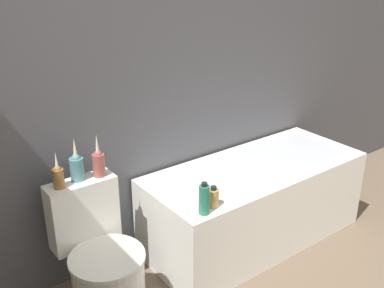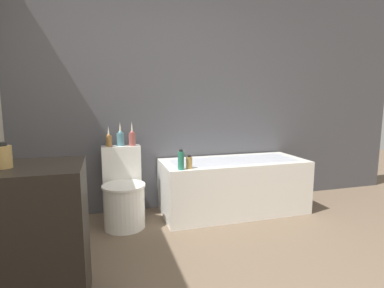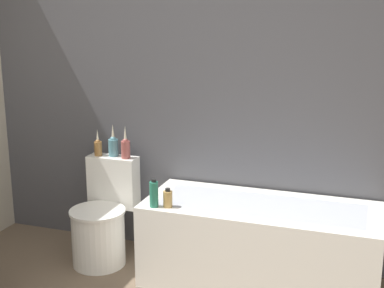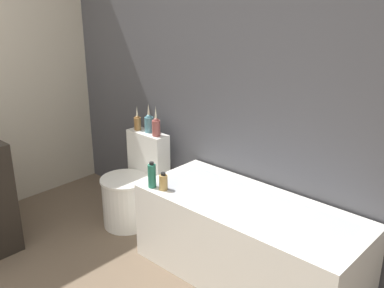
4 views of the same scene
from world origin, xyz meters
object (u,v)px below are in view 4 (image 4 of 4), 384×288
(vase_silver, at_px, (149,122))
(shampoo_bottle_tall, at_px, (152,176))
(shampoo_bottle_short, at_px, (163,182))
(vase_bronze, at_px, (156,126))
(vase_gold, at_px, (137,122))
(toilet, at_px, (132,189))
(bathtub, at_px, (248,241))

(vase_silver, height_order, shampoo_bottle_tall, vase_silver)
(vase_silver, relative_size, shampoo_bottle_short, 1.90)
(shampoo_bottle_short, bearing_deg, vase_bronze, 141.06)
(vase_gold, height_order, shampoo_bottle_tall, vase_gold)
(toilet, bearing_deg, vase_gold, 121.11)
(vase_bronze, relative_size, shampoo_bottle_short, 1.93)
(toilet, bearing_deg, shampoo_bottle_tall, -24.08)
(vase_gold, bearing_deg, toilet, -58.89)
(bathtub, bearing_deg, vase_bronze, 171.47)
(bathtub, xyz_separation_m, vase_bronze, (-1.05, 0.16, 0.54))
(vase_bronze, bearing_deg, vase_gold, -179.89)
(toilet, height_order, vase_gold, vase_gold)
(vase_gold, xyz_separation_m, shampoo_bottle_short, (0.72, -0.39, -0.19))
(shampoo_bottle_short, bearing_deg, toilet, 161.30)
(vase_silver, xyz_separation_m, shampoo_bottle_tall, (0.51, -0.45, -0.18))
(vase_bronze, distance_m, shampoo_bottle_tall, 0.61)
(bathtub, bearing_deg, toilet, -178.43)
(shampoo_bottle_short, bearing_deg, shampoo_bottle_tall, -162.83)
(bathtub, height_order, vase_gold, vase_gold)
(shampoo_bottle_tall, xyz_separation_m, shampoo_bottle_short, (0.09, 0.03, -0.03))
(vase_silver, distance_m, shampoo_bottle_tall, 0.70)
(toilet, xyz_separation_m, vase_bronze, (0.11, 0.19, 0.53))
(shampoo_bottle_short, bearing_deg, vase_silver, 145.05)
(toilet, xyz_separation_m, vase_gold, (-0.11, 0.19, 0.52))
(bathtub, relative_size, vase_silver, 6.38)
(toilet, relative_size, vase_bronze, 3.05)
(vase_gold, height_order, vase_silver, vase_silver)
(toilet, xyz_separation_m, vase_silver, (0.00, 0.22, 0.53))
(toilet, relative_size, shampoo_bottle_short, 5.88)
(vase_gold, bearing_deg, vase_silver, 13.38)
(vase_bronze, bearing_deg, shampoo_bottle_tall, -46.34)
(bathtub, distance_m, vase_gold, 1.40)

